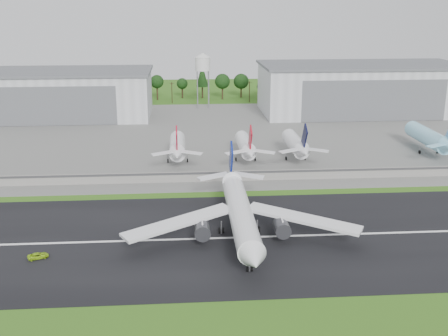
{
  "coord_description": "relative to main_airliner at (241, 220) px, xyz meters",
  "views": [
    {
      "loc": [
        -16.27,
        -116.28,
        55.88
      ],
      "look_at": [
        -4.54,
        40.0,
        9.0
      ],
      "focal_mm": 45.0,
      "sensor_mm": 36.0,
      "label": 1
    }
  ],
  "objects": [
    {
      "name": "hangar_east",
      "position": [
        77.72,
        155.35,
        7.73
      ],
      "size": [
        102.0,
        47.0,
        25.2
      ],
      "color": "silver",
      "rests_on": "ground"
    },
    {
      "name": "hangar_west",
      "position": [
        -77.28,
        155.35,
        6.74
      ],
      "size": [
        97.0,
        44.0,
        23.2
      ],
      "color": "silver",
      "rests_on": "ground"
    },
    {
      "name": "water_tower",
      "position": [
        -2.28,
        175.44,
        19.66
      ],
      "size": [
        8.4,
        8.4,
        29.4
      ],
      "color": "#99999E",
      "rests_on": "ground"
    },
    {
      "name": "parked_jet_skyblue",
      "position": [
        79.32,
        72.03,
        1.47
      ],
      "size": [
        7.36,
        37.29,
        16.93
      ],
      "color": "#8CD7F3",
      "rests_on": "ground"
    },
    {
      "name": "blast_fence",
      "position": [
        2.72,
        45.42,
        -3.09
      ],
      "size": [
        240.0,
        0.61,
        3.5
      ],
      "color": "gray",
      "rests_on": "ground"
    },
    {
      "name": "parked_jet_red_b",
      "position": [
        8.86,
        66.96,
        1.04
      ],
      "size": [
        7.36,
        31.29,
        16.42
      ],
      "color": "white",
      "rests_on": "ground"
    },
    {
      "name": "runway_centerline",
      "position": [
        2.72,
        0.44,
        -4.78
      ],
      "size": [
        220.0,
        1.0,
        0.02
      ],
      "primitive_type": "cube",
      "color": "white",
      "rests_on": "runway"
    },
    {
      "name": "parked_jet_red_a",
      "position": [
        -15.65,
        66.99,
        1.2
      ],
      "size": [
        7.36,
        31.29,
        16.6
      ],
      "color": "white",
      "rests_on": "ground"
    },
    {
      "name": "main_airliner",
      "position": [
        0.0,
        0.0,
        0.0
      ],
      "size": [
        57.29,
        59.02,
        18.17
      ],
      "rotation": [
        0.0,
        0.0,
        3.14
      ],
      "color": "white",
      "rests_on": "runway"
    },
    {
      "name": "parked_jet_navy",
      "position": [
        27.21,
        66.99,
        1.21
      ],
      "size": [
        7.36,
        31.29,
        16.61
      ],
      "color": "white",
      "rests_on": "ground"
    },
    {
      "name": "ground",
      "position": [
        2.72,
        -9.56,
        -4.89
      ],
      "size": [
        600.0,
        600.0,
        0.0
      ],
      "primitive_type": "plane",
      "color": "#266317",
      "rests_on": "ground"
    },
    {
      "name": "apron",
      "position": [
        2.72,
        110.44,
        -4.84
      ],
      "size": [
        320.0,
        150.0,
        0.1
      ],
      "primitive_type": "cube",
      "color": "slate",
      "rests_on": "ground"
    },
    {
      "name": "treeline",
      "position": [
        2.72,
        205.44,
        -4.89
      ],
      "size": [
        320.0,
        16.0,
        22.0
      ],
      "primitive_type": null,
      "color": "black",
      "rests_on": "ground"
    },
    {
      "name": "runway",
      "position": [
        2.72,
        0.44,
        -4.84
      ],
      "size": [
        320.0,
        60.0,
        0.1
      ],
      "primitive_type": "cube",
      "color": "black",
      "rests_on": "ground"
    },
    {
      "name": "ground_vehicle",
      "position": [
        -46.72,
        -7.71,
        -4.15
      ],
      "size": [
        5.08,
        3.72,
        1.28
      ],
      "primitive_type": "imported",
      "rotation": [
        0.0,
        0.0,
        1.96
      ],
      "color": "#91C216",
      "rests_on": "runway"
    },
    {
      "name": "utility_poles",
      "position": [
        2.72,
        190.44,
        -4.89
      ],
      "size": [
        230.0,
        3.0,
        12.0
      ],
      "primitive_type": null,
      "color": "black",
      "rests_on": "ground"
    }
  ]
}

